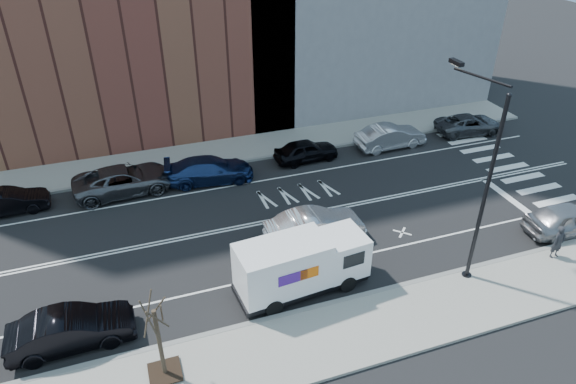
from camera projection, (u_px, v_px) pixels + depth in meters
ground at (274, 220)px, 27.91m from camera, size 120.00×120.00×0.00m
sidewalk_near at (341, 335)px, 20.80m from camera, size 44.00×3.60×0.15m
sidewalk_far at (235, 150)px, 34.95m from camera, size 44.00×3.60×0.15m
curb_near at (324, 305)px, 22.24m from camera, size 44.00×0.25×0.17m
curb_far at (241, 161)px, 33.50m from camera, size 44.00×0.25×0.17m
crosswalk at (515, 173)px, 32.40m from camera, size 3.00×14.00×0.01m
road_markings at (274, 220)px, 27.91m from camera, size 40.00×8.60×0.01m
streetlight at (481, 178)px, 21.66m from camera, size 0.44×4.02×9.34m
street_tree at (161, 349)px, 18.43m from camera, size 1.20×1.20×3.75m
fedex_van at (301, 264)px, 22.50m from camera, size 6.15×2.56×2.74m
far_parked_b at (8, 202)px, 28.23m from camera, size 4.22×1.61×1.37m
far_parked_c at (124, 180)px, 30.02m from camera, size 5.95×3.05×1.61m
far_parked_d at (210, 170)px, 31.15m from camera, size 5.50×2.74×1.54m
far_parked_e at (306, 150)px, 33.45m from camera, size 4.30×1.93×1.43m
far_parked_f at (390, 137)px, 35.06m from camera, size 4.93×1.90×1.60m
far_parked_g at (469, 124)px, 37.10m from camera, size 5.13×2.84×1.36m
driving_sedan at (315, 227)px, 25.94m from camera, size 5.11×1.84×1.68m
near_parked_rear_a at (71, 330)px, 20.11m from camera, size 4.81×1.75×1.58m
near_parked_front at (569, 219)px, 26.59m from camera, size 4.90×2.30×1.62m
pedestrian at (558, 242)px, 24.57m from camera, size 0.65×0.44×1.73m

